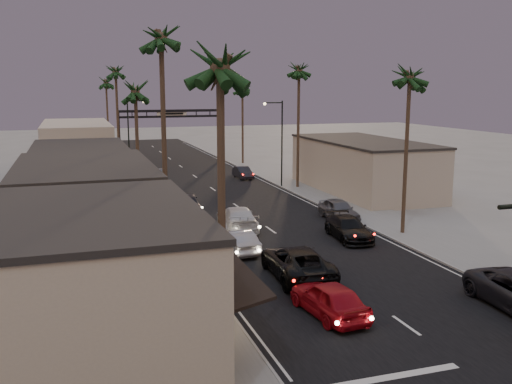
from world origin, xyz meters
TOP-DOWN VIEW (x-y plane):
  - ground at (0.00, 40.00)m, footprint 200.00×200.00m
  - road at (0.00, 45.00)m, footprint 14.00×120.00m
  - sidewalk_left at (-9.50, 52.00)m, footprint 5.00×92.00m
  - sidewalk_right at (9.50, 52.00)m, footprint 5.00×92.00m
  - storefront_near at (-13.00, 12.00)m, footprint 8.00×12.00m
  - storefront_mid at (-13.00, 26.00)m, footprint 8.00×14.00m
  - storefront_far at (-13.00, 42.00)m, footprint 8.00×16.00m
  - storefront_dist at (-13.00, 65.00)m, footprint 8.00×20.00m
  - building_right at (14.00, 40.00)m, footprint 8.00×18.00m
  - arch at (0.00, 70.00)m, footprint 15.20×0.40m
  - streetlight_right at (6.92, 45.00)m, footprint 2.13×0.30m
  - streetlight_left at (-6.92, 58.00)m, footprint 2.13×0.30m
  - palm_la at (-8.60, 9.00)m, footprint 3.20×3.20m
  - palm_lb at (-8.60, 22.00)m, footprint 3.20×3.20m
  - palm_lc at (-8.60, 36.00)m, footprint 3.20×3.20m
  - palm_ld at (-8.60, 55.00)m, footprint 3.20×3.20m
  - palm_ra at (8.60, 24.00)m, footprint 3.20×3.20m
  - palm_rb at (8.60, 44.00)m, footprint 3.20×3.20m
  - palm_rc at (8.60, 64.00)m, footprint 3.20×3.20m
  - palm_far at (-8.30, 78.00)m, footprint 3.20×3.20m
  - oncoming_red at (-2.78, 12.07)m, footprint 2.43×5.02m
  - oncoming_pickup at (-2.15, 17.57)m, footprint 3.26×6.44m
  - oncoming_silver at (-3.91, 23.20)m, footprint 1.87×4.54m
  - oncoming_white at (-2.35, 28.70)m, footprint 3.12×6.28m
  - oncoming_dgrey at (-4.58, 36.38)m, footprint 2.07×4.64m
  - oncoming_grey_far at (-4.92, 52.30)m, footprint 1.92×4.67m
  - curbside_black at (4.25, 23.92)m, footprint 2.66×5.47m
  - curbside_grey at (6.20, 29.42)m, footprint 2.04×4.86m
  - curbside_far at (4.96, 51.75)m, footprint 1.52×4.14m

SIDE VIEW (x-z plane):
  - ground at x=0.00m, z-range 0.00..0.00m
  - road at x=0.00m, z-range -0.01..0.01m
  - sidewalk_left at x=-9.50m, z-range 0.00..0.12m
  - sidewalk_right at x=9.50m, z-range 0.00..0.12m
  - curbside_far at x=4.96m, z-range 0.00..1.36m
  - oncoming_silver at x=-3.91m, z-range 0.00..1.46m
  - oncoming_grey_far at x=-4.92m, z-range 0.00..1.50m
  - curbside_black at x=4.25m, z-range 0.00..1.53m
  - oncoming_dgrey at x=-4.58m, z-range 0.00..1.55m
  - curbside_grey at x=6.20m, z-range 0.00..1.64m
  - oncoming_red at x=-2.78m, z-range 0.00..1.65m
  - oncoming_pickup at x=-2.15m, z-range 0.00..1.75m
  - oncoming_white at x=-2.35m, z-range 0.00..1.75m
  - storefront_far at x=-13.00m, z-range 0.00..5.00m
  - building_right at x=14.00m, z-range 0.00..5.00m
  - storefront_near at x=-13.00m, z-range 0.00..5.50m
  - storefront_mid at x=-13.00m, z-range 0.00..5.50m
  - storefront_dist at x=-13.00m, z-range 0.00..6.00m
  - streetlight_right at x=6.92m, z-range 0.83..9.83m
  - streetlight_left at x=-6.92m, z-range 0.83..9.83m
  - arch at x=0.00m, z-range 1.90..9.17m
  - palm_lc at x=-8.60m, z-range 4.37..16.57m
  - palm_rc at x=8.60m, z-range 4.37..16.57m
  - palm_la at x=-8.60m, z-range 4.84..18.04m
  - palm_ra at x=8.60m, z-range 4.84..18.04m
  - palm_far at x=-8.30m, z-range 4.84..18.04m
  - palm_ld at x=-8.60m, z-range 5.32..19.52m
  - palm_rb at x=8.60m, z-range 5.32..19.52m
  - palm_lb at x=-8.60m, z-range 5.79..20.99m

